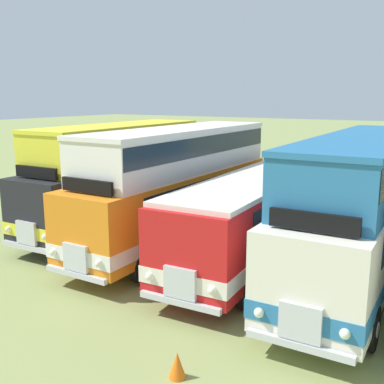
% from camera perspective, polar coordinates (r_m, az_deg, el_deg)
% --- Properties ---
extents(bus_first_in_row, '(2.88, 9.95, 4.49)m').
position_cam_1_polar(bus_first_in_row, '(19.94, -9.08, 2.39)').
color(bus_first_in_row, black).
rests_on(bus_first_in_row, ground).
extents(bus_second_in_row, '(2.70, 10.90, 4.49)m').
position_cam_1_polar(bus_second_in_row, '(17.65, -1.62, 1.34)').
color(bus_second_in_row, orange).
rests_on(bus_second_in_row, ground).
extents(bus_third_in_row, '(3.10, 10.96, 2.99)m').
position_cam_1_polar(bus_third_in_row, '(16.19, 8.21, -2.33)').
color(bus_third_in_row, red).
rests_on(bus_third_in_row, ground).
extents(bus_fourth_in_row, '(2.86, 11.71, 4.49)m').
position_cam_1_polar(bus_fourth_in_row, '(15.12, 20.07, -1.12)').
color(bus_fourth_in_row, silver).
rests_on(bus_fourth_in_row, ground).
extents(cone_near_end, '(0.36, 0.36, 0.56)m').
position_cam_1_polar(cone_near_end, '(10.06, -1.83, -20.55)').
color(cone_near_end, orange).
rests_on(cone_near_end, ground).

